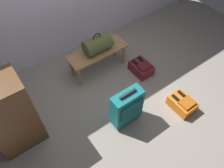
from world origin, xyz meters
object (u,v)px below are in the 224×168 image
object	(u,v)px
duffel_bag_olive	(97,44)
backpack_maroon	(141,68)
side_cabinet	(10,116)
bench	(98,54)
cell_phone	(110,41)
backpack_orange	(182,104)
suitcase_upright_teal	(127,107)

from	to	relation	value
duffel_bag_olive	backpack_maroon	bearing A→B (deg)	-41.15
side_cabinet	bench	bearing A→B (deg)	16.63
cell_phone	backpack_maroon	size ratio (longest dim) A/B	0.38
backpack_orange	backpack_maroon	world-z (taller)	same
bench	cell_phone	distance (m)	0.31
backpack_maroon	side_cabinet	distance (m)	2.15
backpack_maroon	side_cabinet	bearing A→B (deg)	179.46
bench	duffel_bag_olive	distance (m)	0.20
bench	side_cabinet	bearing A→B (deg)	-163.37
backpack_orange	side_cabinet	xyz separation A→B (m)	(-2.12, 0.94, 0.46)
duffel_bag_olive	backpack_maroon	xyz separation A→B (m)	(0.55, -0.48, -0.46)
duffel_bag_olive	suitcase_upright_teal	xyz separation A→B (m)	(-0.25, -1.08, -0.22)
side_cabinet	backpack_maroon	bearing A→B (deg)	-0.54
bench	duffel_bag_olive	bearing A→B (deg)	0.00
suitcase_upright_teal	side_cabinet	bearing A→B (deg)	154.62
bench	cell_phone	bearing A→B (deg)	11.47
suitcase_upright_teal	side_cabinet	xyz separation A→B (m)	(-1.30, 0.62, 0.22)
backpack_orange	cell_phone	bearing A→B (deg)	100.66
backpack_orange	side_cabinet	distance (m)	2.36
backpack_orange	suitcase_upright_teal	bearing A→B (deg)	158.69
bench	backpack_maroon	distance (m)	0.78
cell_phone	side_cabinet	bearing A→B (deg)	-164.18
duffel_bag_olive	cell_phone	distance (m)	0.33
backpack_maroon	cell_phone	bearing A→B (deg)	115.48
bench	side_cabinet	size ratio (longest dim) A/B	0.91
duffel_bag_olive	suitcase_upright_teal	size ratio (longest dim) A/B	0.68
bench	cell_phone	xyz separation A→B (m)	(0.30, 0.06, 0.07)
backpack_orange	side_cabinet	world-z (taller)	side_cabinet
cell_phone	suitcase_upright_teal	bearing A→B (deg)	-115.46
backpack_orange	backpack_maroon	distance (m)	0.92
bench	backpack_orange	distance (m)	1.53
duffel_bag_olive	backpack_maroon	size ratio (longest dim) A/B	1.16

